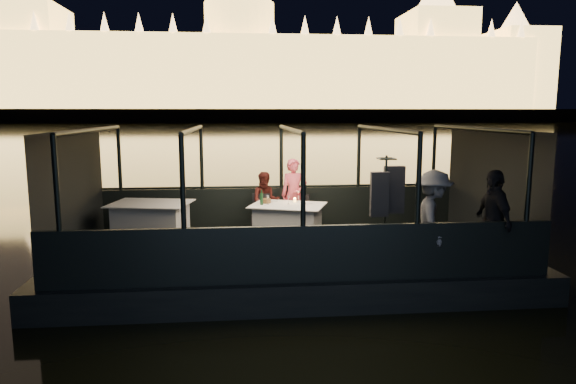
{
  "coord_description": "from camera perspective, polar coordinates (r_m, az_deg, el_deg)",
  "views": [
    {
      "loc": [
        -0.97,
        -9.62,
        3.12
      ],
      "look_at": [
        0.0,
        0.4,
        1.55
      ],
      "focal_mm": 32.0,
      "sensor_mm": 36.0,
      "label": 1
    }
  ],
  "objects": [
    {
      "name": "cabin_glass_port",
      "position": [
        11.71,
        -0.75,
        3.87
      ],
      "size": [
        8.0,
        0.02,
        1.4
      ],
      "primitive_type": null,
      "color": "#99B2B2",
      "rests_on": "gunwale_port"
    },
    {
      "name": "coat_stand",
      "position": [
        8.8,
        10.71,
        -2.58
      ],
      "size": [
        0.61,
        0.53,
        1.91
      ],
      "primitive_type": null,
      "rotation": [
        0.0,
        0.0,
        0.21
      ],
      "color": "black",
      "rests_on": "boat_deck"
    },
    {
      "name": "river_water",
      "position": [
        89.68,
        -4.93,
        6.86
      ],
      "size": [
        500.0,
        500.0,
        0.0
      ],
      "primitive_type": "plane",
      "color": "black",
      "rests_on": "ground"
    },
    {
      "name": "embankment",
      "position": [
        219.64,
        -5.32,
        8.29
      ],
      "size": [
        400.0,
        140.0,
        6.0
      ],
      "primitive_type": "cube",
      "color": "#423D33",
      "rests_on": "ground"
    },
    {
      "name": "cabin_roof_glass",
      "position": [
        9.68,
        0.23,
        6.97
      ],
      "size": [
        8.0,
        4.0,
        0.02
      ],
      "primitive_type": null,
      "color": "#99B2B2",
      "rests_on": "boat_deck"
    },
    {
      "name": "chair_port_right",
      "position": [
        11.38,
        1.59,
        -2.14
      ],
      "size": [
        0.48,
        0.48,
        0.79
      ],
      "primitive_type": "cube",
      "rotation": [
        0.0,
        0.0,
        -0.38
      ],
      "color": "black",
      "rests_on": "boat_deck"
    },
    {
      "name": "canopy_ribs",
      "position": [
        9.78,
        0.23,
        0.22
      ],
      "size": [
        8.0,
        4.0,
        2.3
      ],
      "primitive_type": null,
      "color": "black",
      "rests_on": "boat_deck"
    },
    {
      "name": "gunwale_starboard",
      "position": [
        7.99,
        1.67,
        -6.92
      ],
      "size": [
        8.0,
        0.08,
        0.9
      ],
      "primitive_type": "cube",
      "color": "black",
      "rests_on": "boat_deck"
    },
    {
      "name": "cabin_glass_starboard",
      "position": [
        7.75,
        1.71,
        1.29
      ],
      "size": [
        8.0,
        0.02,
        1.4
      ],
      "primitive_type": null,
      "color": "#99B2B2",
      "rests_on": "gunwale_starboard"
    },
    {
      "name": "person_woman_coral",
      "position": [
        11.4,
        0.68,
        -0.58
      ],
      "size": [
        0.59,
        0.41,
        1.61
      ],
      "primitive_type": "imported",
      "rotation": [
        0.0,
        0.0,
        0.04
      ],
      "color": "#E85466",
      "rests_on": "boat_deck"
    },
    {
      "name": "bread_basket",
      "position": [
        10.6,
        -2.5,
        -1.01
      ],
      "size": [
        0.25,
        0.25,
        0.09
      ],
      "primitive_type": "cylinder",
      "rotation": [
        0.0,
        0.0,
        0.13
      ],
      "color": "brown",
      "rests_on": "dining_table_central"
    },
    {
      "name": "amber_candle",
      "position": [
        10.69,
        0.76,
        -0.91
      ],
      "size": [
        0.07,
        0.07,
        0.08
      ],
      "primitive_type": "cylinder",
      "rotation": [
        0.0,
        0.0,
        -0.13
      ],
      "color": "#FFB43F",
      "rests_on": "dining_table_central"
    },
    {
      "name": "gunwale_port",
      "position": [
        11.86,
        -0.74,
        -1.67
      ],
      "size": [
        8.0,
        0.08,
        0.9
      ],
      "primitive_type": "cube",
      "color": "black",
      "rests_on": "boat_deck"
    },
    {
      "name": "dining_table_aft",
      "position": [
        10.75,
        -14.95,
        -3.44
      ],
      "size": [
        1.74,
        1.4,
        0.82
      ],
      "primitive_type": "cube",
      "rotation": [
        0.0,
        0.0,
        -0.2
      ],
      "color": "silver",
      "rests_on": "boat_deck"
    },
    {
      "name": "plate_near",
      "position": [
        10.55,
        2.09,
        -1.22
      ],
      "size": [
        0.28,
        0.28,
        0.01
      ],
      "primitive_type": "cylinder",
      "rotation": [
        0.0,
        0.0,
        0.23
      ],
      "color": "silver",
      "rests_on": "dining_table_central"
    },
    {
      "name": "wine_glass_white",
      "position": [
        10.4,
        -2.26,
        -0.89
      ],
      "size": [
        0.08,
        0.08,
        0.18
      ],
      "primitive_type": null,
      "rotation": [
        0.0,
        0.0,
        0.38
      ],
      "color": "silver",
      "rests_on": "dining_table_central"
    },
    {
      "name": "end_wall_aft",
      "position": [
        10.93,
        21.58,
        0.51
      ],
      "size": [
        0.02,
        4.0,
        2.3
      ],
      "primitive_type": null,
      "color": "black",
      "rests_on": "boat_deck"
    },
    {
      "name": "chair_port_left",
      "position": [
        11.18,
        -2.94,
        -2.34
      ],
      "size": [
        0.48,
        0.48,
        0.84
      ],
      "primitive_type": "cube",
      "rotation": [
        0.0,
        0.0,
        -0.25
      ],
      "color": "black",
      "rests_on": "boat_deck"
    },
    {
      "name": "parliament_building",
      "position": [
        186.43,
        -5.4,
        16.83
      ],
      "size": [
        220.0,
        32.0,
        60.0
      ],
      "primitive_type": null,
      "color": "#F2D18C",
      "rests_on": "embankment"
    },
    {
      "name": "wine_bottle",
      "position": [
        10.38,
        -2.96,
        -0.61
      ],
      "size": [
        0.08,
        0.08,
        0.3
      ],
      "primitive_type": "cylinder",
      "rotation": [
        0.0,
        0.0,
        -0.31
      ],
      "color": "#153A1C",
      "rests_on": "dining_table_central"
    },
    {
      "name": "boat_deck",
      "position": [
        10.03,
        0.22,
        -6.41
      ],
      "size": [
        8.0,
        4.0,
        0.04
      ],
      "primitive_type": "cube",
      "color": "black",
      "rests_on": "boat_hull"
    },
    {
      "name": "boat_hull",
      "position": [
        10.16,
        0.22,
        -9.02
      ],
      "size": [
        8.6,
        4.4,
        1.0
      ],
      "primitive_type": "cube",
      "color": "black",
      "rests_on": "river_water"
    },
    {
      "name": "passenger_stripe",
      "position": [
        8.89,
        15.81,
        -2.97
      ],
      "size": [
        0.85,
        1.2,
        1.69
      ],
      "primitive_type": "imported",
      "rotation": [
        0.0,
        0.0,
        1.34
      ],
      "color": "silver",
      "rests_on": "boat_deck"
    },
    {
      "name": "end_wall_fore",
      "position": [
        10.2,
        -22.75,
        -0.12
      ],
      "size": [
        0.02,
        4.0,
        2.3
      ],
      "primitive_type": null,
      "color": "black",
      "rests_on": "boat_deck"
    },
    {
      "name": "passenger_dark",
      "position": [
        9.1,
        21.79,
        -3.0
      ],
      "size": [
        0.45,
        1.02,
        1.71
      ],
      "primitive_type": "imported",
      "rotation": [
        0.0,
        0.0,
        4.74
      ],
      "color": "black",
      "rests_on": "boat_deck"
    },
    {
      "name": "person_man_maroon",
      "position": [
        11.31,
        -2.5,
        -0.66
      ],
      "size": [
        0.66,
        0.53,
        1.32
      ],
      "primitive_type": "imported",
      "rotation": [
        0.0,
        0.0,
        -0.05
      ],
      "color": "#411512",
      "rests_on": "boat_deck"
    },
    {
      "name": "wine_glass_red",
      "position": [
        10.82,
        1.19,
        -0.5
      ],
      "size": [
        0.08,
        0.08,
        0.21
      ],
      "primitive_type": null,
      "rotation": [
        0.0,
        0.0,
        -0.24
      ],
      "color": "silver",
      "rests_on": "dining_table_central"
    },
    {
      "name": "dining_table_central",
      "position": [
        10.47,
        -0.02,
        -3.46
      ],
      "size": [
        1.72,
        1.48,
        0.77
      ],
      "primitive_type": "cube",
      "rotation": [
        0.0,
        0.0,
        -0.34
      ],
      "color": "silver",
      "rests_on": "boat_deck"
    },
    {
      "name": "plate_far",
      "position": [
        10.78,
        -1.64,
        -1.0
      ],
      "size": [
        0.29,
        0.29,
        0.01
      ],
      "primitive_type": "cylinder",
      "rotation": [
        0.0,
        0.0,
        -0.37
      ],
      "color": "silver",
      "rests_on": "dining_table_central"
    },
    {
      "name": "wine_glass_empty",
      "position": [
        10.43,
        0.06,
        -0.85
      ],
      "size": [
        0.07,
        0.07,
        0.17
      ],
      "primitive_type": null,
      "rotation": [
        0.0,
        0.0,
        0.24
      ],
      "color": "silver",
      "rests_on": "dining_table_central"
    }
  ]
}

